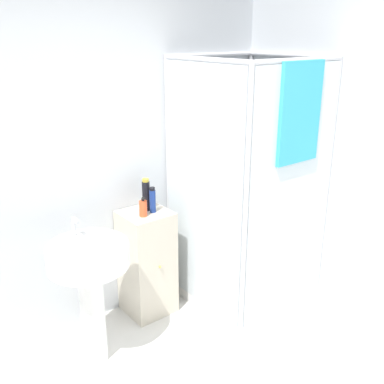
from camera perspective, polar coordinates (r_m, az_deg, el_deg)
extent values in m
cube|color=silver|center=(3.35, -14.07, 2.93)|extent=(6.40, 0.06, 2.50)
cube|color=white|center=(4.09, 6.32, -11.94)|extent=(0.94, 0.94, 0.09)
cylinder|color=silver|center=(4.29, 6.93, 3.71)|extent=(0.04, 0.04, 2.02)
cylinder|color=silver|center=(3.73, -2.98, 1.37)|extent=(0.04, 0.04, 2.02)
cylinder|color=silver|center=(3.74, 16.71, 0.58)|extent=(0.04, 0.04, 2.02)
cylinder|color=silver|center=(3.08, 6.80, -2.79)|extent=(0.04, 0.04, 2.02)
cylinder|color=silver|center=(3.19, 13.56, 15.98)|extent=(0.90, 0.04, 0.04)
cylinder|color=silver|center=(3.82, 2.53, 17.01)|extent=(0.90, 0.04, 0.04)
cylinder|color=silver|center=(3.19, 1.60, 16.49)|extent=(0.04, 0.90, 0.04)
cylinder|color=silver|center=(3.83, 12.53, 16.59)|extent=(0.04, 0.90, 0.04)
cube|color=silver|center=(3.38, 12.43, -0.57)|extent=(0.87, 0.01, 1.90)
cube|color=silver|center=(3.37, 1.29, -0.13)|extent=(0.01, 0.87, 1.90)
cylinder|color=#B7BABF|center=(4.15, 5.31, 0.86)|extent=(0.02, 0.02, 1.52)
cylinder|color=#B7BABF|center=(3.93, 6.18, 11.47)|extent=(0.07, 0.07, 0.04)
cube|color=#38ADC6|center=(3.21, 13.58, 9.71)|extent=(0.41, 0.03, 0.70)
cube|color=beige|center=(3.66, -5.74, -8.91)|extent=(0.37, 0.35, 0.87)
sphere|color=gold|center=(3.50, -4.08, -9.46)|extent=(0.02, 0.02, 0.02)
cylinder|color=white|center=(3.23, -12.46, -14.88)|extent=(0.16, 0.16, 0.74)
cylinder|color=white|center=(3.01, -13.08, -7.86)|extent=(0.53, 0.53, 0.15)
cylinder|color=#B7BABF|center=(3.10, -14.78, -4.25)|extent=(0.02, 0.02, 0.13)
cube|color=#B7BABF|center=(3.05, -14.60, -3.52)|extent=(0.02, 0.07, 0.02)
cylinder|color=#E5562D|center=(3.38, -6.23, -2.10)|extent=(0.06, 0.06, 0.12)
cylinder|color=black|center=(3.36, -6.27, -0.98)|extent=(0.02, 0.02, 0.02)
cube|color=black|center=(3.34, -6.15, -0.79)|extent=(0.01, 0.03, 0.01)
cylinder|color=black|center=(3.47, -5.85, -0.51)|extent=(0.06, 0.06, 0.23)
cylinder|color=gold|center=(3.43, -5.92, 1.51)|extent=(0.05, 0.05, 0.02)
cylinder|color=navy|center=(3.44, -5.03, -1.18)|extent=(0.05, 0.05, 0.18)
cylinder|color=black|center=(3.41, -5.08, 0.40)|extent=(0.04, 0.04, 0.02)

